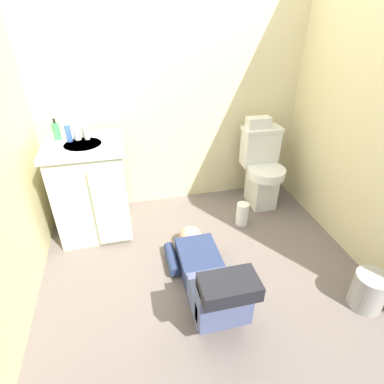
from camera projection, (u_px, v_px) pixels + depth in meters
ground_plane at (200, 262)px, 2.44m from camera, size 2.86×2.91×0.04m
wall_back at (172, 75)px, 2.63m from camera, size 2.52×0.08×2.40m
wall_right at (380, 96)px, 2.04m from camera, size 0.08×1.91×2.40m
toilet at (262, 169)px, 2.96m from camera, size 0.36×0.46×0.75m
vanity_cabinet at (92, 189)px, 2.54m from camera, size 0.60×0.53×0.82m
faucet at (83, 130)px, 2.43m from camera, size 0.02×0.02×0.10m
person_plumber at (207, 276)px, 2.04m from camera, size 0.39×1.06×0.52m
tissue_box at (259, 123)px, 2.80m from camera, size 0.22×0.11×0.10m
soap_dispenser at (56, 131)px, 2.36m from camera, size 0.06×0.06×0.17m
bottle_blue at (68, 133)px, 2.33m from camera, size 0.04×0.04×0.13m
bottle_white at (77, 133)px, 2.37m from camera, size 0.05×0.05×0.10m
bottle_clear at (86, 132)px, 2.37m from camera, size 0.04×0.04×0.11m
trash_can at (368, 291)px, 2.00m from camera, size 0.21×0.21×0.26m
paper_towel_roll at (242, 214)px, 2.77m from camera, size 0.11×0.11×0.21m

